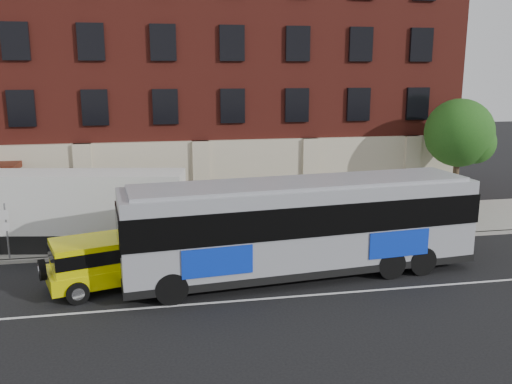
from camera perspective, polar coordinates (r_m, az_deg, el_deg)
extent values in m
plane|color=black|center=(18.77, -2.32, -11.93)|extent=(120.00, 120.00, 0.00)
cube|color=#9B998D|center=(27.14, -5.12, -3.98)|extent=(60.00, 6.00, 0.15)
cube|color=#9B998D|center=(24.29, -4.41, -5.97)|extent=(60.00, 0.25, 0.15)
cube|color=silver|center=(19.22, -2.55, -11.31)|extent=(60.00, 0.12, 0.01)
cube|color=maroon|center=(34.00, -6.74, 12.26)|extent=(30.00, 10.00, 15.00)
cube|color=#B0A68C|center=(29.41, -5.75, 1.46)|extent=(30.00, 0.35, 4.00)
cube|color=#B0A68C|center=(29.42, -17.45, 0.95)|extent=(0.90, 0.55, 4.00)
cube|color=#B0A68C|center=(29.31, -5.73, 1.42)|extent=(0.90, 0.55, 4.00)
cube|color=#B0A68C|center=(30.40, 5.61, 1.83)|extent=(0.90, 0.55, 4.00)
cube|color=#B0A68C|center=(32.58, 15.80, 2.13)|extent=(0.90, 0.55, 4.00)
cube|color=black|center=(29.57, -23.24, 8.01)|extent=(1.30, 0.20, 1.80)
cube|color=black|center=(29.03, -16.42, 8.44)|extent=(1.30, 0.20, 1.80)
cube|color=black|center=(28.90, -9.43, 8.76)|extent=(1.30, 0.20, 1.80)
cube|color=black|center=(29.19, -2.46, 8.96)|extent=(1.30, 0.20, 1.80)
cube|color=black|center=(29.89, 4.27, 9.02)|extent=(1.30, 0.20, 1.80)
cube|color=black|center=(30.98, 10.62, 8.96)|extent=(1.30, 0.20, 1.80)
cube|color=black|center=(32.41, 16.47, 8.82)|extent=(1.30, 0.20, 1.80)
cube|color=black|center=(29.55, -23.79, 14.19)|extent=(1.30, 0.20, 1.80)
cube|color=black|center=(29.00, -16.82, 14.75)|extent=(1.30, 0.20, 1.80)
cube|color=black|center=(28.87, -9.66, 15.11)|extent=(1.30, 0.20, 1.80)
cube|color=black|center=(29.17, -2.52, 15.24)|extent=(1.30, 0.20, 1.80)
cube|color=black|center=(29.87, 4.38, 15.15)|extent=(1.30, 0.20, 1.80)
cube|color=black|center=(30.96, 10.87, 14.88)|extent=(1.30, 0.20, 1.80)
cube|color=black|center=(32.39, 16.83, 14.47)|extent=(1.30, 0.20, 1.80)
cube|color=black|center=(29.39, -14.49, 0.32)|extent=(2.60, 0.15, 2.80)
cube|color=black|center=(29.58, -2.83, 0.78)|extent=(2.60, 0.15, 2.80)
cube|color=black|center=(30.96, 8.24, 1.20)|extent=(2.60, 0.15, 2.80)
cylinder|color=gray|center=(24.77, -24.50, -3.89)|extent=(0.07, 0.07, 2.50)
cube|color=silver|center=(24.43, -24.75, -2.18)|extent=(0.30, 0.03, 0.40)
cube|color=silver|center=(24.55, -24.65, -3.31)|extent=(0.30, 0.03, 0.35)
cylinder|color=#38261C|center=(31.45, 20.00, 0.55)|extent=(0.32, 0.32, 3.00)
sphere|color=#184714|center=(31.02, 20.40, 5.80)|extent=(3.60, 3.60, 3.60)
sphere|color=#184714|center=(31.10, 21.82, 4.78)|extent=(2.20, 2.20, 2.20)
sphere|color=#184714|center=(31.10, 19.02, 5.18)|extent=(2.00, 2.00, 2.00)
cube|color=gray|center=(20.95, 4.78, -3.50)|extent=(13.75, 4.18, 3.21)
cube|color=black|center=(21.41, 4.71, -7.34)|extent=(13.81, 4.24, 0.28)
cube|color=gray|center=(20.55, 4.87, 0.97)|extent=(13.04, 3.78, 0.14)
cube|color=black|center=(20.80, 4.81, -2.08)|extent=(13.85, 4.28, 1.13)
cube|color=#0C2DB6|center=(18.81, -4.01, -7.27)|extent=(2.47, 0.30, 1.01)
cube|color=#0C2DB6|center=(23.74, 11.13, -3.25)|extent=(2.47, 0.30, 1.01)
cylinder|color=black|center=(19.02, -8.80, -9.89)|extent=(1.16, 0.45, 1.13)
cylinder|color=black|center=(21.38, -9.75, -7.35)|extent=(1.16, 0.45, 1.13)
cylinder|color=black|center=(21.63, 13.84, -7.31)|extent=(1.16, 0.45, 1.13)
cylinder|color=black|center=(23.74, 10.75, -5.37)|extent=(1.16, 0.45, 1.13)
cylinder|color=black|center=(22.32, 16.87, -6.86)|extent=(1.16, 0.45, 1.13)
cylinder|color=black|center=(24.37, 13.59, -5.03)|extent=(1.16, 0.45, 1.13)
cube|color=#DFDC03|center=(20.87, -14.47, -7.88)|extent=(5.03, 3.20, 0.58)
cube|color=#DFDC03|center=(20.52, -16.05, -6.03)|extent=(3.62, 2.74, 0.97)
cube|color=black|center=(20.50, -16.06, -5.90)|extent=(3.67, 2.79, 0.49)
cube|color=#DFDC03|center=(21.10, -10.27, -6.19)|extent=(1.93, 2.19, 0.29)
cube|color=black|center=(21.44, -8.30, -6.91)|extent=(0.50, 1.51, 0.54)
cylinder|color=black|center=(20.38, -21.39, -7.56)|extent=(0.42, 0.77, 0.74)
cylinder|color=black|center=(20.45, -9.65, -8.82)|extent=(0.82, 0.48, 0.78)
cylinder|color=silver|center=(20.45, -9.65, -8.82)|extent=(0.49, 0.40, 0.43)
cylinder|color=black|center=(22.16, -11.17, -7.17)|extent=(0.82, 0.48, 0.78)
cylinder|color=silver|center=(22.16, -11.17, -7.17)|extent=(0.49, 0.40, 0.43)
cylinder|color=black|center=(19.84, -18.10, -9.97)|extent=(0.82, 0.48, 0.78)
cylinder|color=silver|center=(19.84, -18.10, -9.97)|extent=(0.49, 0.40, 0.43)
cylinder|color=black|center=(21.60, -18.95, -8.16)|extent=(0.82, 0.48, 0.78)
cylinder|color=silver|center=(21.60, -18.95, -8.16)|extent=(0.49, 0.40, 0.43)
cube|color=black|center=(25.65, -19.22, -4.70)|extent=(10.69, 3.89, 0.96)
cube|color=silver|center=(25.20, -19.50, -0.90)|extent=(10.70, 3.92, 2.53)
cylinder|color=black|center=(27.59, -24.26, -4.02)|extent=(0.90, 0.39, 0.87)
cylinder|color=black|center=(23.96, -13.38, -5.64)|extent=(0.90, 0.39, 0.87)
cylinder|color=black|center=(25.83, -12.42, -4.26)|extent=(0.90, 0.39, 0.87)
cylinder|color=black|center=(23.75, -10.89, -5.68)|extent=(0.90, 0.39, 0.87)
cylinder|color=black|center=(25.64, -10.12, -4.28)|extent=(0.90, 0.39, 0.87)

